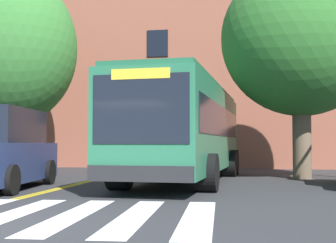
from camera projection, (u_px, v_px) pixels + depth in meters
name	position (u px, v px, depth m)	size (l,w,h in m)	color
lane_line_yellow_inner	(134.00, 170.00, 22.37)	(0.12, 36.00, 0.01)	gold
lane_line_yellow_outer	(137.00, 170.00, 22.34)	(0.12, 36.00, 0.01)	gold
city_bus	(186.00, 129.00, 15.92)	(3.47, 11.25, 3.22)	#28704C
street_tree_curbside_large	(301.00, 42.00, 17.05)	(8.11, 8.17, 7.76)	brown
street_tree_curbside_small	(9.00, 49.00, 20.28)	(6.39, 6.09, 8.80)	brown
building_facade	(171.00, 65.00, 28.98)	(35.23, 9.54, 12.25)	#9E5642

